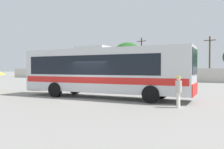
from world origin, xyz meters
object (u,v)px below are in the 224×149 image
object	(u,v)px
attendant_by_bus_door	(178,90)
roadside_tree_left	(127,55)
vendor_umbrella_near_gate_orange	(51,72)
roadside_tree_midleft	(179,59)
parked_car_leftmost_grey	(119,76)
utility_pole_near	(210,58)
parked_car_second_dark_blue	(155,77)
coach_bus_silver_red	(102,70)
utility_pole_far	(141,58)

from	to	relation	value
attendant_by_bus_door	roadside_tree_left	size ratio (longest dim) A/B	0.23
vendor_umbrella_near_gate_orange	roadside_tree_midleft	size ratio (longest dim) A/B	0.45
parked_car_leftmost_grey	utility_pole_near	xyz separation A→B (m)	(12.96, 5.80, 2.91)
vendor_umbrella_near_gate_orange	parked_car_second_dark_blue	xyz separation A→B (m)	(4.32, 16.91, -0.96)
roadside_tree_left	roadside_tree_midleft	size ratio (longest dim) A/B	1.24
coach_bus_silver_red	utility_pole_far	xyz separation A→B (m)	(-8.01, 25.23, 2.03)
utility_pole_near	roadside_tree_midleft	world-z (taller)	utility_pole_near
utility_pole_far	roadside_tree_midleft	size ratio (longest dim) A/B	1.33
coach_bus_silver_red	roadside_tree_left	bearing A→B (deg)	113.40
utility_pole_far	roadside_tree_midleft	bearing A→B (deg)	23.30
utility_pole_near	attendant_by_bus_door	bearing A→B (deg)	-84.93
attendant_by_bus_door	vendor_umbrella_near_gate_orange	bearing A→B (deg)	161.95
coach_bus_silver_red	parked_car_second_dark_blue	world-z (taller)	coach_bus_silver_red
parked_car_second_dark_blue	utility_pole_near	size ratio (longest dim) A/B	0.58
utility_pole_near	vendor_umbrella_near_gate_orange	bearing A→B (deg)	-115.45
attendant_by_bus_door	utility_pole_near	size ratio (longest dim) A/B	0.23
attendant_by_bus_door	utility_pole_far	world-z (taller)	utility_pole_far
parked_car_leftmost_grey	utility_pole_far	world-z (taller)	utility_pole_far
vendor_umbrella_near_gate_orange	utility_pole_near	xyz separation A→B (m)	(10.98, 23.06, 1.98)
roadside_tree_midleft	utility_pole_near	bearing A→B (deg)	-20.96
utility_pole_far	roadside_tree_left	distance (m)	3.82
parked_car_second_dark_blue	utility_pole_far	world-z (taller)	utility_pole_far
coach_bus_silver_red	utility_pole_far	world-z (taller)	utility_pole_far
attendant_by_bus_door	utility_pole_near	world-z (taller)	utility_pole_near
parked_car_leftmost_grey	parked_car_second_dark_blue	size ratio (longest dim) A/B	1.09
utility_pole_far	roadside_tree_midleft	distance (m)	6.56
vendor_umbrella_near_gate_orange	roadside_tree_left	size ratio (longest dim) A/B	0.36
parked_car_leftmost_grey	roadside_tree_midleft	bearing A→B (deg)	45.52
roadside_tree_midleft	parked_car_second_dark_blue	bearing A→B (deg)	-99.55
coach_bus_silver_red	parked_car_leftmost_grey	world-z (taller)	coach_bus_silver_red
parked_car_leftmost_grey	roadside_tree_left	world-z (taller)	roadside_tree_left
parked_car_second_dark_blue	roadside_tree_left	world-z (taller)	roadside_tree_left
parked_car_second_dark_blue	utility_pole_far	distance (m)	7.93
coach_bus_silver_red	parked_car_leftmost_grey	distance (m)	22.24
utility_pole_near	parked_car_second_dark_blue	bearing A→B (deg)	-137.24
coach_bus_silver_red	vendor_umbrella_near_gate_orange	size ratio (longest dim) A/B	4.77
attendant_by_bus_door	roadside_tree_left	xyz separation A→B (m)	(-17.22, 28.20, 3.81)
attendant_by_bus_door	parked_car_second_dark_blue	bearing A→B (deg)	113.12
vendor_umbrella_near_gate_orange	parked_car_leftmost_grey	size ratio (longest dim) A/B	0.57
utility_pole_near	roadside_tree_midleft	bearing A→B (deg)	159.04
attendant_by_bus_door	utility_pole_near	xyz separation A→B (m)	(-2.44, 27.43, 2.79)
parked_car_leftmost_grey	roadside_tree_left	distance (m)	7.87
utility_pole_far	attendant_by_bus_door	bearing A→B (deg)	-62.92
vendor_umbrella_near_gate_orange	roadside_tree_left	distance (m)	24.32
parked_car_leftmost_grey	roadside_tree_midleft	world-z (taller)	roadside_tree_midleft
utility_pole_far	utility_pole_near	bearing A→B (deg)	2.90
utility_pole_far	roadside_tree_left	size ratio (longest dim) A/B	1.07
utility_pole_far	roadside_tree_left	bearing A→B (deg)	159.02
utility_pole_near	utility_pole_far	size ratio (longest dim) A/B	0.94
roadside_tree_left	utility_pole_near	bearing A→B (deg)	-2.96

